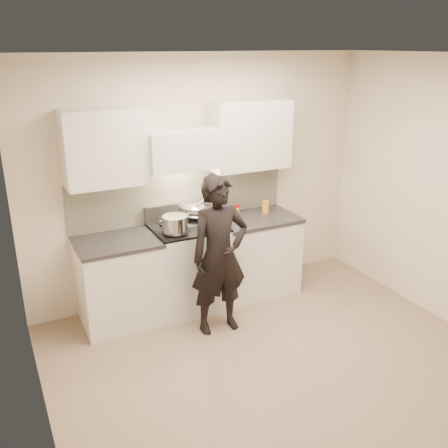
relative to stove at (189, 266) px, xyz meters
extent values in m
plane|color=#816955|center=(0.30, -1.42, -0.47)|extent=(4.00, 4.00, 0.00)
cube|color=beige|center=(0.30, 0.33, 0.88)|extent=(4.00, 0.04, 2.70)
cube|color=beige|center=(-1.70, -1.42, 0.88)|extent=(0.04, 3.50, 2.70)
cube|color=white|center=(0.30, -1.42, 2.22)|extent=(4.00, 3.50, 0.02)
cube|color=beige|center=(0.05, 0.31, 0.71)|extent=(2.50, 0.02, 0.53)
cube|color=#A0A0A0|center=(0.00, 0.28, 0.56)|extent=(0.76, 0.08, 0.20)
cube|color=silver|center=(0.00, 0.13, 1.28)|extent=(0.76, 0.40, 0.40)
cylinder|color=#B3B4BB|center=(0.00, -0.05, 1.10)|extent=(0.66, 0.02, 0.02)
cube|color=silver|center=(0.83, 0.16, 1.35)|extent=(0.90, 0.33, 0.75)
cube|color=silver|center=(-0.78, 0.16, 1.35)|extent=(0.80, 0.33, 0.75)
cube|color=beige|center=(0.43, 0.30, 0.63)|extent=(0.08, 0.01, 0.12)
cube|color=silver|center=(0.00, 0.00, -0.01)|extent=(0.76, 0.65, 0.92)
cube|color=black|center=(0.00, 0.00, 0.46)|extent=(0.76, 0.65, 0.02)
cube|color=silver|center=(0.16, 0.12, 0.47)|extent=(0.36, 0.34, 0.01)
cylinder|color=#B3B4BB|center=(0.00, -0.29, 0.31)|extent=(0.62, 0.02, 0.02)
cylinder|color=black|center=(-0.18, -0.15, 0.48)|extent=(0.18, 0.18, 0.01)
cylinder|color=black|center=(0.18, -0.15, 0.48)|extent=(0.18, 0.18, 0.01)
cylinder|color=black|center=(-0.18, 0.15, 0.48)|extent=(0.18, 0.18, 0.01)
cylinder|color=black|center=(0.18, 0.15, 0.48)|extent=(0.18, 0.18, 0.01)
cube|color=silver|center=(0.83, 0.00, -0.03)|extent=(0.90, 0.65, 0.88)
cube|color=black|center=(0.83, 0.00, 0.43)|extent=(0.92, 0.67, 0.04)
cube|color=silver|center=(-0.78, 0.00, -0.03)|extent=(0.80, 0.65, 0.88)
cube|color=black|center=(-0.78, 0.00, 0.43)|extent=(0.82, 0.67, 0.04)
ellipsoid|color=#B3B4BB|center=(0.18, 0.15, 0.59)|extent=(0.38, 0.38, 0.21)
torus|color=#B3B4BB|center=(0.18, 0.15, 0.64)|extent=(0.40, 0.40, 0.02)
ellipsoid|color=beige|center=(0.18, 0.15, 0.58)|extent=(0.22, 0.22, 0.10)
cylinder|color=silver|center=(0.12, -0.01, 0.70)|extent=(0.09, 0.27, 0.20)
cylinder|color=#B3B4BB|center=(-0.20, -0.14, 0.57)|extent=(0.32, 0.32, 0.17)
cube|color=#B3B4BB|center=(-0.35, -0.19, 0.64)|extent=(0.06, 0.04, 0.01)
cube|color=#B3B4BB|center=(-0.05, -0.10, 0.64)|extent=(0.06, 0.04, 0.01)
cylinder|color=#A0A0A0|center=(0.54, 0.21, 0.52)|extent=(0.11, 0.11, 0.16)
cylinder|color=black|center=(0.56, 0.21, 0.60)|extent=(0.01, 0.01, 0.27)
cylinder|color=silver|center=(0.56, 0.22, 0.60)|extent=(0.01, 0.01, 0.27)
cylinder|color=#A0A0A0|center=(0.54, 0.23, 0.60)|extent=(0.01, 0.01, 0.27)
cylinder|color=black|center=(0.52, 0.22, 0.60)|extent=(0.01, 0.01, 0.27)
cylinder|color=#A0A0A0|center=(0.51, 0.21, 0.60)|extent=(0.01, 0.01, 0.27)
cylinder|color=silver|center=(0.52, 0.19, 0.60)|extent=(0.01, 0.01, 0.27)
cylinder|color=black|center=(0.54, 0.18, 0.60)|extent=(0.01, 0.01, 0.27)
cylinder|color=#A0A0A0|center=(0.56, 0.19, 0.60)|extent=(0.01, 0.01, 0.27)
cylinder|color=#BF7F19|center=(0.70, 0.20, 0.48)|extent=(0.04, 0.04, 0.08)
cylinder|color=#BB0000|center=(0.70, 0.20, 0.53)|extent=(0.05, 0.05, 0.03)
cylinder|color=#BF8122|center=(1.01, 0.09, 0.52)|extent=(0.08, 0.08, 0.14)
imported|color=black|center=(0.09, -0.58, 0.34)|extent=(0.61, 0.41, 1.63)
camera|label=1|loc=(-1.87, -4.64, 2.31)|focal=40.00mm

